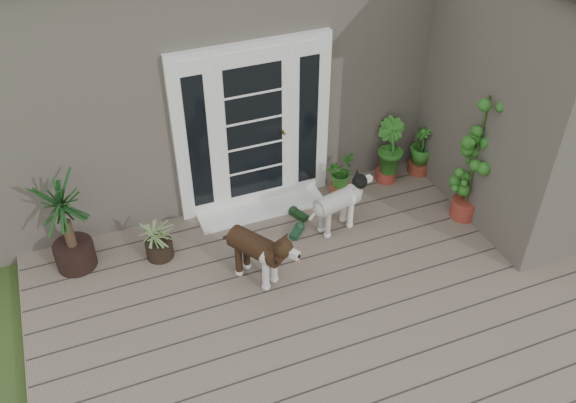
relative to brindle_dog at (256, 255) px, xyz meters
name	(u,v)px	position (x,y,z in m)	size (l,w,h in m)	color
deck	(345,323)	(0.65, -0.90, -0.40)	(6.20, 4.60, 0.12)	#6B5B4C
house_main	(218,32)	(0.65, 3.35, 1.09)	(7.40, 4.00, 3.10)	#665E54
house_wing	(538,97)	(3.55, 0.20, 1.09)	(1.60, 2.40, 3.10)	#665E54
door_unit	(253,129)	(0.45, 1.30, 0.73)	(1.90, 0.14, 2.15)	white
door_step	(262,208)	(0.45, 1.10, -0.32)	(1.60, 0.40, 0.05)	white
brindle_dog	(256,255)	(0.00, 0.00, 0.00)	(0.35, 0.82, 0.68)	#372214
white_dog	(337,208)	(1.16, 0.44, -0.03)	(0.31, 0.73, 0.61)	white
spider_plant	(158,238)	(-0.91, 0.74, -0.06)	(0.52, 0.52, 0.55)	#8FA364
yucca	(66,224)	(-1.82, 0.94, 0.26)	(0.83, 0.83, 1.21)	black
herb_a	(340,180)	(1.48, 1.03, -0.10)	(0.38, 0.38, 0.48)	#1B5C1A
herb_b	(388,159)	(2.21, 1.10, -0.01)	(0.45, 0.45, 0.67)	#2B651D
herb_c	(421,153)	(2.71, 1.10, -0.05)	(0.38, 0.38, 0.59)	#1E5618
sapling	(476,158)	(2.73, 0.08, 0.53)	(0.51, 0.51, 1.73)	#164F18
clog_left	(299,214)	(0.83, 0.80, -0.30)	(0.14, 0.29, 0.09)	black
clog_right	(297,231)	(0.69, 0.52, -0.30)	(0.14, 0.29, 0.09)	#15361E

